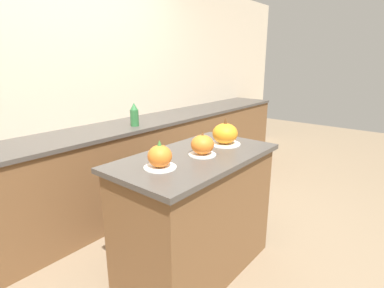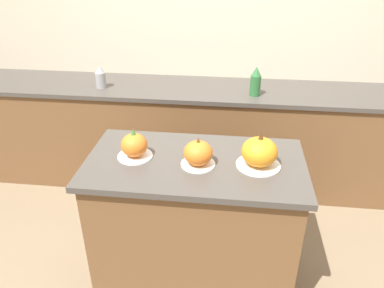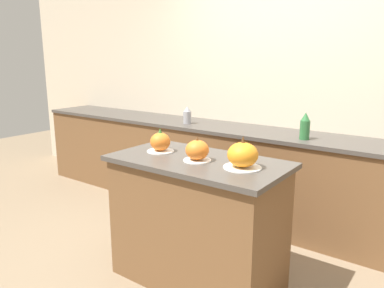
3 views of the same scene
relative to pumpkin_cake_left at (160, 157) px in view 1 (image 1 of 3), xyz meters
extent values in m
plane|color=#847056|center=(0.34, -0.01, -0.98)|extent=(12.00, 12.00, 0.00)
cube|color=beige|center=(0.34, 1.51, 0.27)|extent=(8.00, 0.06, 2.50)
cube|color=brown|center=(0.34, -0.01, -0.54)|extent=(1.16, 0.60, 0.88)
cube|color=#47423D|center=(0.34, -0.01, -0.09)|extent=(1.22, 0.66, 0.03)
cube|color=brown|center=(0.34, 1.18, -0.55)|extent=(6.00, 0.56, 0.88)
cube|color=#47423D|center=(0.34, 1.18, -0.09)|extent=(6.00, 0.60, 0.03)
cylinder|color=white|center=(0.00, 0.00, -0.06)|extent=(0.20, 0.20, 0.01)
ellipsoid|color=orange|center=(0.00, 0.00, 0.01)|extent=(0.15, 0.15, 0.13)
cone|color=#38702D|center=(0.00, 0.00, 0.09)|extent=(0.03, 0.03, 0.04)
cylinder|color=white|center=(0.36, -0.04, -0.06)|extent=(0.19, 0.19, 0.01)
ellipsoid|color=orange|center=(0.36, -0.04, 0.01)|extent=(0.16, 0.16, 0.13)
cone|color=brown|center=(0.36, -0.04, 0.08)|extent=(0.02, 0.02, 0.03)
cylinder|color=white|center=(0.69, -0.01, -0.06)|extent=(0.24, 0.24, 0.01)
ellipsoid|color=orange|center=(0.69, -0.01, 0.02)|extent=(0.19, 0.19, 0.16)
cone|color=#4C2D14|center=(0.69, -0.01, 0.11)|extent=(0.03, 0.03, 0.05)
cylinder|color=#2D6B38|center=(0.70, 1.05, 0.01)|extent=(0.08, 0.08, 0.16)
cone|color=#2D6B38|center=(0.70, 1.05, 0.12)|extent=(0.07, 0.07, 0.07)
camera|label=1|loc=(-1.19, -1.22, 0.56)|focal=28.00mm
camera|label=2|loc=(0.53, -1.77, 1.00)|focal=35.00mm
camera|label=3|loc=(1.75, -2.01, 0.61)|focal=35.00mm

